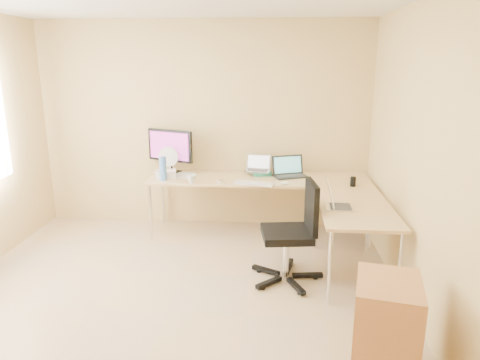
# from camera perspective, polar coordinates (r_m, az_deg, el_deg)

# --- Properties ---
(floor) EXTENTS (4.50, 4.50, 0.00)m
(floor) POSITION_cam_1_polar(r_m,az_deg,el_deg) (4.04, -9.37, -16.46)
(floor) COLOR tan
(floor) RESTS_ON ground
(wall_back) EXTENTS (4.50, 0.00, 4.50)m
(wall_back) POSITION_cam_1_polar(r_m,az_deg,el_deg) (5.71, -4.69, 7.00)
(wall_back) COLOR tan
(wall_back) RESTS_ON ground
(wall_right) EXTENTS (0.00, 4.50, 4.50)m
(wall_right) POSITION_cam_1_polar(r_m,az_deg,el_deg) (3.64, 23.73, 1.11)
(wall_right) COLOR tan
(wall_right) RESTS_ON ground
(desk_main) EXTENTS (2.65, 0.70, 0.73)m
(desk_main) POSITION_cam_1_polar(r_m,az_deg,el_deg) (5.47, 2.42, -3.41)
(desk_main) COLOR tan
(desk_main) RESTS_ON ground
(desk_return) EXTENTS (0.70, 1.30, 0.73)m
(desk_return) POSITION_cam_1_polar(r_m,az_deg,el_deg) (4.60, 14.31, -7.54)
(desk_return) COLOR tan
(desk_return) RESTS_ON ground
(monitor) EXTENTS (0.67, 0.44, 0.55)m
(monitor) POSITION_cam_1_polar(r_m,az_deg,el_deg) (5.64, -8.97, 3.72)
(monitor) COLOR black
(monitor) RESTS_ON desk_main
(book_stack) EXTENTS (0.27, 0.33, 0.05)m
(book_stack) POSITION_cam_1_polar(r_m,az_deg,el_deg) (5.55, 2.73, 1.06)
(book_stack) COLOR #22735F
(book_stack) RESTS_ON desk_main
(laptop_center) EXTENTS (0.33, 0.27, 0.20)m
(laptop_center) POSITION_cam_1_polar(r_m,az_deg,el_deg) (5.46, 2.30, 2.15)
(laptop_center) COLOR #A3A4B4
(laptop_center) RESTS_ON desk_main
(laptop_black) EXTENTS (0.47, 0.41, 0.25)m
(laptop_black) POSITION_cam_1_polar(r_m,az_deg,el_deg) (5.42, 6.50, 1.71)
(laptop_black) COLOR black
(laptop_black) RESTS_ON desk_main
(keyboard) EXTENTS (0.48, 0.26, 0.02)m
(keyboard) POSITION_cam_1_polar(r_m,az_deg,el_deg) (5.08, 1.79, -0.44)
(keyboard) COLOR silver
(keyboard) RESTS_ON desk_main
(mouse) EXTENTS (0.11, 0.09, 0.03)m
(mouse) POSITION_cam_1_polar(r_m,az_deg,el_deg) (5.10, 5.82, -0.36)
(mouse) COLOR white
(mouse) RESTS_ON desk_main
(mug) EXTENTS (0.11, 0.11, 0.10)m
(mug) POSITION_cam_1_polar(r_m,az_deg,el_deg) (5.15, -6.23, 0.15)
(mug) COLOR silver
(mug) RESTS_ON desk_main
(cd_stack) EXTENTS (0.11, 0.11, 0.03)m
(cd_stack) POSITION_cam_1_polar(r_m,az_deg,el_deg) (5.15, -2.48, -0.17)
(cd_stack) COLOR silver
(cd_stack) RESTS_ON desk_main
(water_bottle) EXTENTS (0.11, 0.11, 0.29)m
(water_bottle) POSITION_cam_1_polar(r_m,az_deg,el_deg) (5.29, -9.90, 1.46)
(water_bottle) COLOR #487CD1
(water_bottle) RESTS_ON desk_main
(papers) EXTENTS (0.24, 0.32, 0.01)m
(papers) POSITION_cam_1_polar(r_m,az_deg,el_deg) (5.52, -7.30, 0.63)
(papers) COLOR beige
(papers) RESTS_ON desk_main
(white_box) EXTENTS (0.27, 0.22, 0.09)m
(white_box) POSITION_cam_1_polar(r_m,az_deg,el_deg) (5.43, -9.52, 0.76)
(white_box) COLOR white
(white_box) RESTS_ON desk_main
(desk_fan) EXTENTS (0.25, 0.25, 0.31)m
(desk_fan) POSITION_cam_1_polar(r_m,az_deg,el_deg) (5.61, -9.06, 2.43)
(desk_fan) COLOR white
(desk_fan) RESTS_ON desk_main
(black_cup) EXTENTS (0.07, 0.07, 0.11)m
(black_cup) POSITION_cam_1_polar(r_m,az_deg,el_deg) (5.14, 14.35, -0.21)
(black_cup) COLOR black
(black_cup) RESTS_ON desk_main
(laptop_return) EXTENTS (0.34, 0.27, 0.22)m
(laptop_return) POSITION_cam_1_polar(r_m,az_deg,el_deg) (4.34, 12.89, -2.17)
(laptop_return) COLOR silver
(laptop_return) RESTS_ON desk_return
(office_chair) EXTENTS (0.68, 0.68, 1.01)m
(office_chair) POSITION_cam_1_polar(r_m,az_deg,el_deg) (4.32, 6.02, -6.74)
(office_chair) COLOR black
(office_chair) RESTS_ON ground
(cabinet) EXTENTS (0.51, 0.59, 0.71)m
(cabinet) POSITION_cam_1_polar(r_m,az_deg,el_deg) (3.27, 18.21, -17.85)
(cabinet) COLOR #A27F48
(cabinet) RESTS_ON ground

